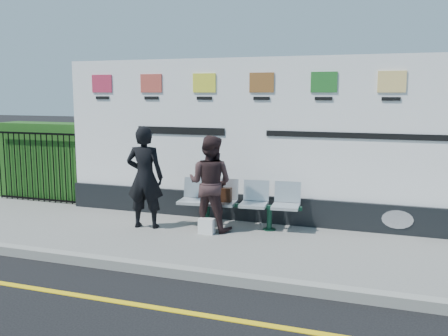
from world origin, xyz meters
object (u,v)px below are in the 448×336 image
woman_right (210,183)px  billboard (262,152)px  bench (238,215)px  woman_left (145,177)px

woman_right → billboard: bearing=-123.9°
woman_right → bench: bearing=-142.2°
billboard → woman_left: bearing=-148.5°
billboard → woman_left: billboard is taller
billboard → woman_right: (-0.68, -0.90, -0.47)m
bench → woman_left: 1.77m
billboard → woman_right: bearing=-127.1°
billboard → woman_right: billboard is taller
billboard → bench: 1.26m
billboard → woman_right: 1.22m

